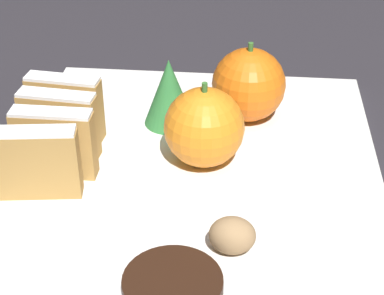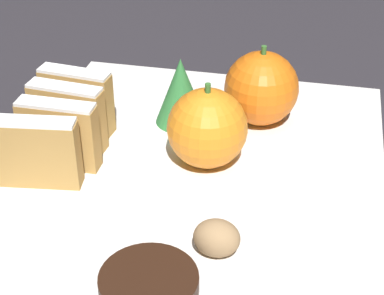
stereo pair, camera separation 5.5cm
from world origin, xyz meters
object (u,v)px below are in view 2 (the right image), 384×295
at_px(orange_far, 261,88).
at_px(chocolate_cookie, 143,283).
at_px(orange_near, 207,128).
at_px(walnut, 217,238).

xyz_separation_m(orange_far, chocolate_cookie, (-0.05, -0.25, -0.03)).
bearing_deg(orange_near, orange_far, 65.93).
bearing_deg(orange_near, walnut, -75.47).
height_order(orange_near, orange_far, orange_far).
height_order(orange_near, chocolate_cookie, orange_near).
bearing_deg(walnut, orange_far, 88.00).
relative_size(walnut, chocolate_cookie, 0.50).
bearing_deg(walnut, orange_near, 104.53).
xyz_separation_m(walnut, chocolate_cookie, (-0.04, -0.05, -0.01)).
xyz_separation_m(orange_far, walnut, (-0.01, -0.20, -0.02)).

